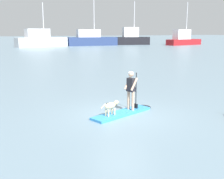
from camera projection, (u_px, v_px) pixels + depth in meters
The scene contains 8 objects.
ground_plane at pixel (122, 114), 12.04m from camera, with size 400.00×400.00×0.00m, color slate.
paddleboard at pixel (125, 112), 12.18m from camera, with size 3.32×1.76×0.10m.
person_paddler at pixel (131, 88), 12.21m from camera, with size 0.67×0.58×1.70m.
dog at pixel (111, 106), 11.50m from camera, with size 1.01×0.43×0.58m.
moored_boat_center at pixel (41, 40), 63.77m from camera, with size 12.02×5.47×9.78m.
moored_boat_port at pixel (91, 39), 69.53m from camera, with size 12.55×4.40×12.00m.
moored_boat_starboard at pixel (132, 38), 73.93m from camera, with size 9.10×4.83×11.04m.
moored_boat_far_starboard at pixel (183, 39), 72.56m from camera, with size 11.11×4.71×10.68m.
Camera 1 is at (-5.20, -10.34, 3.49)m, focal length 45.10 mm.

